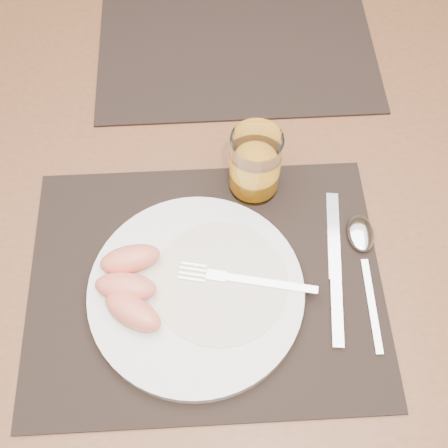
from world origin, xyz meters
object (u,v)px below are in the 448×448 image
(fork, at_px, (235,278))
(juice_glass, at_px, (255,166))
(plate, at_px, (196,292))
(placemat_far, at_px, (236,38))
(table, at_px, (222,177))
(spoon, at_px, (362,243))
(placemat_near, at_px, (206,283))
(knife, at_px, (335,279))

(fork, relative_size, juice_glass, 1.68)
(plate, bearing_deg, placemat_far, 82.68)
(table, distance_m, spoon, 0.27)
(placemat_near, xyz_separation_m, placemat_far, (0.05, 0.44, 0.00))
(placemat_far, relative_size, juice_glass, 4.32)
(table, relative_size, spoon, 7.32)
(table, bearing_deg, placemat_far, 83.42)
(placemat_near, height_order, plate, plate)
(table, height_order, knife, knife)
(placemat_far, height_order, knife, knife)
(placemat_far, distance_m, plate, 0.46)
(placemat_far, height_order, plate, plate)
(plate, xyz_separation_m, knife, (0.18, 0.02, -0.01))
(placemat_near, height_order, fork, fork)
(plate, relative_size, fork, 1.54)
(placemat_near, distance_m, fork, 0.04)
(placemat_far, distance_m, juice_glass, 0.30)
(placemat_near, xyz_separation_m, spoon, (0.21, 0.05, 0.01))
(plate, bearing_deg, spoon, 17.18)
(placemat_near, height_order, placemat_far, same)
(table, xyz_separation_m, knife, (0.14, -0.22, 0.09))
(knife, bearing_deg, juice_glass, 124.37)
(knife, bearing_deg, plate, -174.25)
(knife, bearing_deg, table, 123.40)
(table, bearing_deg, plate, -98.01)
(knife, relative_size, juice_glass, 2.12)
(placemat_far, bearing_deg, knife, -74.85)
(table, xyz_separation_m, fork, (0.02, -0.22, 0.11))
(placemat_far, bearing_deg, table, -96.58)
(fork, relative_size, spoon, 0.91)
(placemat_far, relative_size, fork, 2.57)
(placemat_far, distance_m, spoon, 0.42)
(spoon, bearing_deg, placemat_near, -166.16)
(table, bearing_deg, juice_glass, -58.60)
(spoon, bearing_deg, placemat_far, 112.20)
(placemat_near, relative_size, plate, 1.67)
(table, height_order, juice_glass, juice_glass)
(knife, distance_m, spoon, 0.06)
(placemat_near, xyz_separation_m, knife, (0.17, 0.00, 0.00))
(juice_glass, bearing_deg, spoon, -34.58)
(plate, bearing_deg, knife, 5.75)
(placemat_near, relative_size, knife, 2.04)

